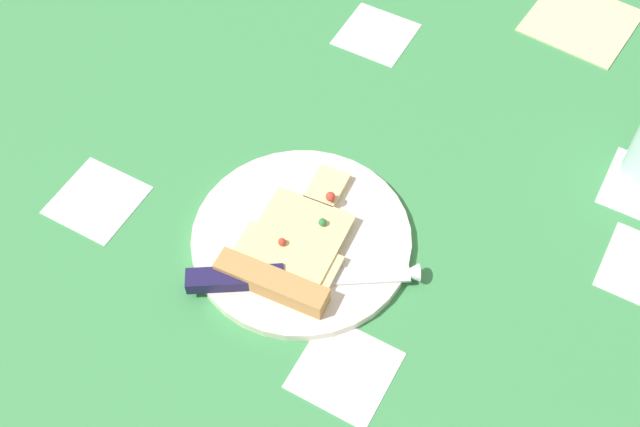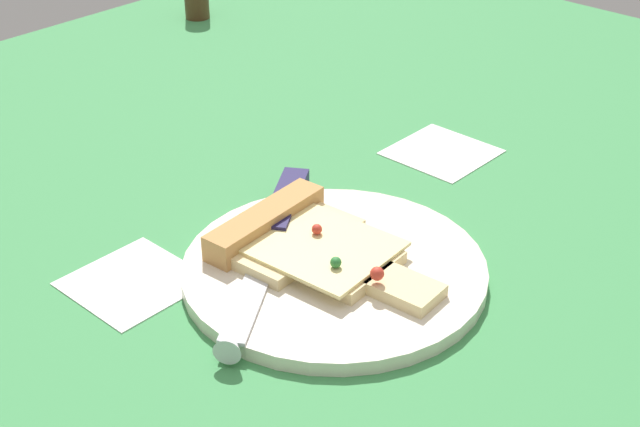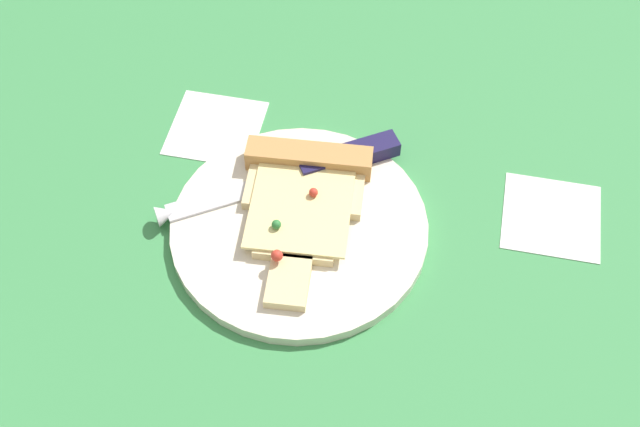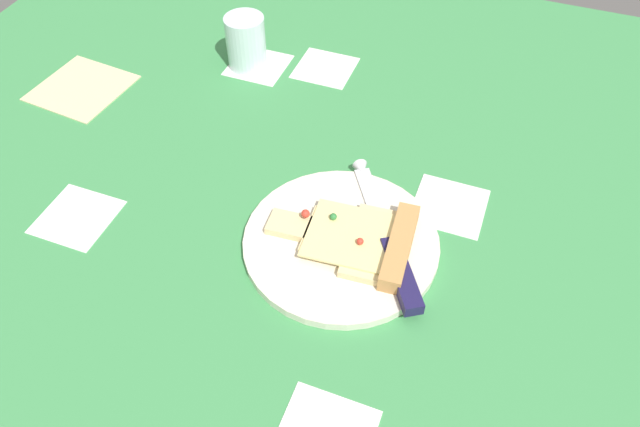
# 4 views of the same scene
# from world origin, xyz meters

# --- Properties ---
(ground_plane) EXTENTS (1.41, 1.41, 0.03)m
(ground_plane) POSITION_xyz_m (0.00, -0.00, -0.01)
(ground_plane) COLOR #3D8C4C
(ground_plane) RESTS_ON ground
(plate) EXTENTS (0.24, 0.24, 0.01)m
(plate) POSITION_xyz_m (-0.05, -0.02, 0.01)
(plate) COLOR silver
(plate) RESTS_ON ground_plane
(pizza_slice) EXTENTS (0.18, 0.12, 0.02)m
(pizza_slice) POSITION_xyz_m (-0.08, -0.02, 0.02)
(pizza_slice) COLOR beige
(pizza_slice) RESTS_ON plate
(knife) EXTENTS (0.15, 0.21, 0.02)m
(knife) POSITION_xyz_m (-0.11, -0.03, 0.02)
(knife) COLOR silver
(knife) RESTS_ON plate
(drinking_glass) EXTENTS (0.06, 0.06, 0.08)m
(drinking_glass) POSITION_xyz_m (0.22, -0.32, 0.04)
(drinking_glass) COLOR silver
(drinking_glass) RESTS_ON ground_plane
(napkin) EXTENTS (0.14, 0.14, 0.00)m
(napkin) POSITION_xyz_m (0.43, -0.18, 0.00)
(napkin) COLOR beige
(napkin) RESTS_ON ground_plane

